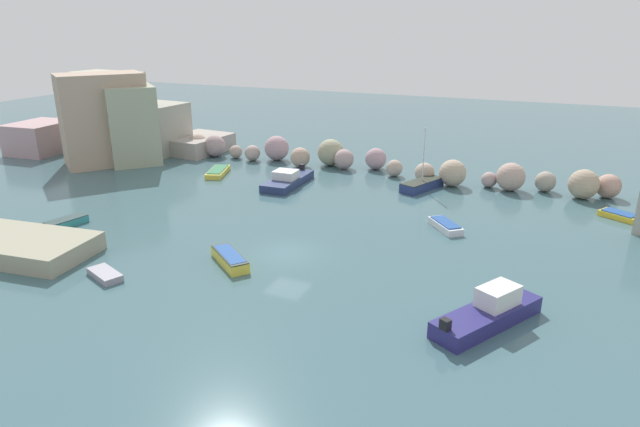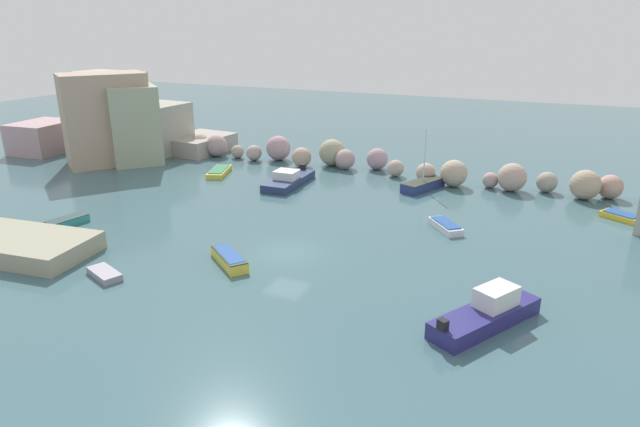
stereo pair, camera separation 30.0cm
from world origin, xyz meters
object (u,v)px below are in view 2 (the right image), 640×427
Objects in this scene: moored_boat_5 at (487,313)px; moored_boat_4 at (105,274)px; stone_dock at (18,244)px; moored_boat_0 at (288,180)px; moored_boat_8 at (445,226)px; moored_boat_2 at (423,185)px; moored_boat_6 at (219,171)px; moored_boat_1 at (621,216)px; moored_boat_3 at (229,258)px; channel_buoy at (415,187)px; moored_boat_7 at (67,221)px.

moored_boat_4 is at bearing 129.63° from moored_boat_5.
moored_boat_5 reaches higher than stone_dock.
moored_boat_0 reaches higher than moored_boat_8.
moored_boat_2 is 19.38m from moored_boat_6.
moored_boat_8 is at bearing 65.44° from moored_boat_4.
moored_boat_2 is at bearing 51.63° from moored_boat_5.
stone_dock reaches higher than moored_boat_1.
moored_boat_8 is (3.90, -8.96, -0.16)m from moored_boat_2.
moored_boat_8 is (23.04, -5.95, 0.01)m from moored_boat_6.
moored_boat_3 is 7.12m from moored_boat_4.
moored_boat_1 reaches higher than moored_boat_4.
channel_buoy is 0.14× the size of moored_boat_6.
channel_buoy is 0.16× the size of moored_boat_3.
moored_boat_8 reaches higher than moored_boat_7.
moored_boat_4 is 10.33m from moored_boat_7.
moored_boat_2 is 1.49× the size of moored_boat_3.
moored_boat_1 is (26.62, 2.22, -0.26)m from moored_boat_0.
moored_boat_6 is 1.42× the size of moored_boat_7.
moored_boat_0 reaches higher than stone_dock.
moored_boat_2 is at bearing 106.06° from moored_boat_0.
moored_boat_6 is at bearing -16.78° from moored_boat_3.
moored_boat_2 is (11.32, 3.61, -0.06)m from moored_boat_0.
moored_boat_0 is at bearing -164.21° from channel_buoy.
stone_dock is 41.93m from moored_boat_1.
moored_boat_8 is (15.22, -5.35, -0.21)m from moored_boat_0.
moored_boat_3 is 0.84× the size of moored_boat_6.
stone_dock is 7.58m from moored_boat_4.
moored_boat_5 is 2.12× the size of moored_boat_7.
moored_boat_4 is 0.86× the size of moored_boat_8.
moored_boat_5 is (28.32, 3.24, 0.05)m from stone_dock.
moored_boat_0 is 26.71m from moored_boat_1.
moored_boat_8 is at bearing -62.00° from channel_buoy.
moored_boat_8 is (25.05, 10.29, -0.00)m from moored_boat_7.
moored_boat_5 is (15.25, -0.85, 0.26)m from moored_boat_3.
channel_buoy reaches higher than moored_boat_7.
moored_boat_4 is at bearing -110.62° from moored_boat_7.
channel_buoy is 0.09× the size of moored_boat_5.
moored_boat_8 is (4.46, -8.39, -0.02)m from channel_buoy.
moored_boat_2 reaches higher than moored_boat_0.
moored_boat_2 reaches higher than moored_boat_4.
moored_boat_3 is at bearing -163.66° from moored_boat_6.
stone_dock is at bearing -155.01° from moored_boat_7.
stone_dock is at bearing -24.18° from moored_boat_0.
moored_boat_1 is 0.69× the size of moored_boat_6.
moored_boat_2 is at bearing -154.09° from moored_boat_1.
moored_boat_3 is at bearing -82.84° from moored_boat_7.
moored_boat_5 is (-6.85, -19.57, 0.39)m from moored_boat_1.
moored_boat_0 is at bearing -144.13° from moored_boat_1.
moored_boat_1 is at bearing -53.30° from moored_boat_7.
moored_boat_4 is at bearing -2.98° from stone_dock.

